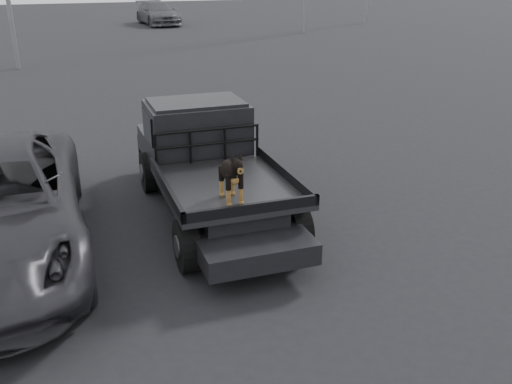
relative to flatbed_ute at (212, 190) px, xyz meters
name	(u,v)px	position (x,y,z in m)	size (l,w,h in m)	color
ground	(281,250)	(0.63, -1.59, -0.46)	(120.00, 120.00, 0.00)	black
flatbed_ute	(212,190)	(0.00, 0.00, 0.00)	(2.00, 5.40, 0.92)	black
ute_cab	(197,125)	(0.00, 0.95, 0.90)	(1.72, 1.30, 0.88)	black
headache_rack	(208,146)	(0.00, 0.20, 0.74)	(1.80, 0.08, 0.55)	black
dog	(231,175)	(-0.13, -1.56, 0.83)	(0.32, 0.60, 0.74)	black
distant_car_b	(158,13)	(4.96, 32.69, 0.31)	(2.16, 5.31, 1.54)	#4E4D52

